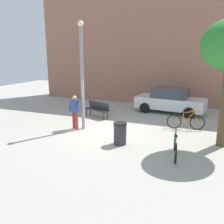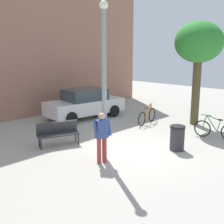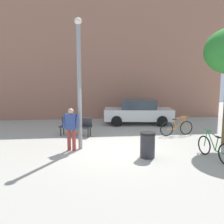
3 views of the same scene
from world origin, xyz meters
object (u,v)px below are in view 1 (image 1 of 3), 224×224
parked_car_white (170,100)px  person_by_lamppost (75,110)px  bicycle_green (175,147)px  lamppost (82,72)px  trash_bin (120,133)px  park_bench (98,108)px  bicycle_orange (186,122)px

parked_car_white → person_by_lamppost: bearing=-126.4°
person_by_lamppost → parked_car_white: bearing=53.6°
bicycle_green → person_by_lamppost: bearing=162.6°
lamppost → trash_bin: (2.41, -1.35, -2.33)m
park_bench → trash_bin: park_bench is taller
bicycle_orange → parked_car_white: bearing=111.1°
parked_car_white → trash_bin: (-1.08, -6.31, -0.31)m
lamppost → bicycle_green: lamppost is taller
bicycle_green → bicycle_orange: same height
bicycle_green → parked_car_white: 6.86m
park_bench → bicycle_green: size_ratio=0.93×
park_bench → person_by_lamppost: bearing=-91.7°
park_bench → parked_car_white: 4.64m
parked_car_white → park_bench: bearing=-144.0°
lamppost → person_by_lamppost: (-0.34, -0.22, -1.83)m
trash_bin → parked_car_white: bearing=80.3°
bicycle_green → parked_car_white: bearing=100.0°
park_bench → lamppost: bearing=-83.2°
person_by_lamppost → bicycle_orange: 5.46m
lamppost → bicycle_orange: bearing=20.2°
bicycle_green → parked_car_white: parked_car_white is taller
person_by_lamppost → bicycle_orange: bearing=21.1°
lamppost → bicycle_green: bearing=-20.9°
bicycle_orange → lamppost: bearing=-159.8°
parked_car_white → bicycle_orange: bearing=-68.9°
bicycle_green → trash_bin: size_ratio=1.95×
park_bench → bicycle_orange: size_ratio=0.93×
park_bench → bicycle_green: (4.93, -4.02, -0.16)m
person_by_lamppost → parked_car_white: 6.44m
person_by_lamppost → parked_car_white: (3.82, 5.18, -0.19)m
bicycle_green → lamppost: bearing=159.1°
trash_bin → person_by_lamppost: bearing=157.7°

